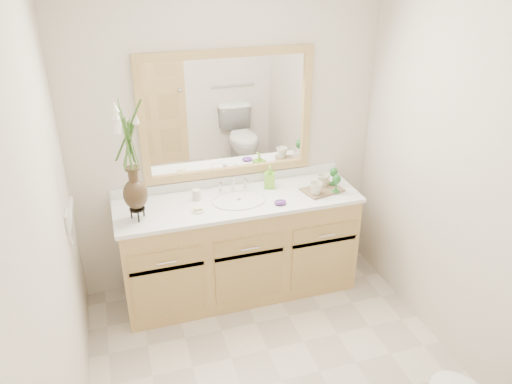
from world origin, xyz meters
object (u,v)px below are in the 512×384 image
object	(u,v)px
tumbler	(196,195)
soap_bottle	(270,178)
tray	(322,190)
flower_vase	(130,145)

from	to	relation	value
tumbler	soap_bottle	distance (m)	0.59
tumbler	tray	world-z (taller)	tumbler
soap_bottle	tray	xyz separation A→B (m)	(0.37, -0.18, -0.07)
tray	soap_bottle	bearing A→B (deg)	140.64
tumbler	soap_bottle	world-z (taller)	soap_bottle
flower_vase	tumbler	size ratio (longest dim) A/B	9.94
soap_bottle	tray	distance (m)	0.42
soap_bottle	flower_vase	bearing A→B (deg)	-148.73
flower_vase	soap_bottle	distance (m)	1.15
soap_bottle	tray	size ratio (longest dim) A/B	0.55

